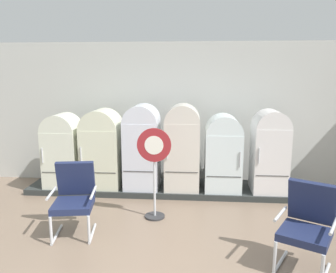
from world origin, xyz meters
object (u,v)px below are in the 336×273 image
at_px(refrigerator_2, 142,144).
at_px(armchair_right, 307,223).
at_px(refrigerator_0, 63,148).
at_px(armchair_left, 74,195).
at_px(refrigerator_1, 102,146).
at_px(refrigerator_3, 182,145).
at_px(refrigerator_4, 223,151).
at_px(refrigerator_5, 270,149).
at_px(sign_stand, 154,172).

relative_size(refrigerator_2, armchair_right, 1.55).
xyz_separation_m(refrigerator_0, armchair_left, (0.83, -1.68, -0.29)).
relative_size(refrigerator_1, refrigerator_3, 0.93).
xyz_separation_m(refrigerator_1, refrigerator_4, (2.29, 0.01, -0.04)).
distance_m(refrigerator_5, armchair_left, 3.53).
xyz_separation_m(refrigerator_3, armchair_right, (1.56, -2.31, -0.40)).
bearing_deg(refrigerator_1, armchair_right, -37.00).
height_order(refrigerator_0, refrigerator_3, refrigerator_3).
relative_size(refrigerator_2, refrigerator_3, 0.99).
xyz_separation_m(refrigerator_1, refrigerator_3, (1.54, -0.02, 0.07)).
bearing_deg(refrigerator_4, armchair_left, -142.55).
relative_size(refrigerator_3, sign_stand, 1.10).
bearing_deg(armchair_left, refrigerator_2, 67.48).
bearing_deg(refrigerator_1, refrigerator_4, 0.13).
distance_m(armchair_left, sign_stand, 1.24).
bearing_deg(refrigerator_2, refrigerator_0, -178.62).
xyz_separation_m(refrigerator_3, refrigerator_5, (1.60, 0.01, -0.05)).
relative_size(refrigerator_5, sign_stand, 1.04).
xyz_separation_m(refrigerator_3, sign_stand, (-0.39, -1.11, -0.20)).
bearing_deg(refrigerator_0, armchair_left, -63.83).
height_order(refrigerator_2, armchair_left, refrigerator_2).
relative_size(refrigerator_2, armchair_left, 1.55).
distance_m(refrigerator_4, sign_stand, 1.62).
bearing_deg(refrigerator_0, refrigerator_5, 0.18).
relative_size(refrigerator_1, refrigerator_4, 1.06).
bearing_deg(refrigerator_4, refrigerator_3, -178.11).
relative_size(refrigerator_0, refrigerator_1, 0.94).
bearing_deg(refrigerator_5, sign_stand, -150.65).
bearing_deg(armchair_left, refrigerator_4, 37.45).
bearing_deg(refrigerator_1, refrigerator_0, -178.22).
distance_m(refrigerator_0, refrigerator_3, 2.31).
distance_m(refrigerator_2, refrigerator_4, 1.52).
bearing_deg(sign_stand, refrigerator_1, 135.36).
relative_size(refrigerator_0, armchair_left, 1.37).
height_order(refrigerator_3, sign_stand, refrigerator_3).
distance_m(refrigerator_1, armchair_left, 1.74).
relative_size(refrigerator_5, armchair_right, 1.47).
relative_size(refrigerator_3, armchair_left, 1.56).
xyz_separation_m(refrigerator_0, refrigerator_4, (3.06, 0.03, 0.00)).
bearing_deg(armchair_left, sign_stand, 27.89).
xyz_separation_m(refrigerator_5, sign_stand, (-1.99, -1.12, -0.15)).
bearing_deg(refrigerator_4, sign_stand, -135.29).
bearing_deg(refrigerator_4, refrigerator_5, -1.13).
height_order(refrigerator_1, refrigerator_3, refrigerator_3).
xyz_separation_m(refrigerator_2, refrigerator_4, (1.52, -0.01, -0.10)).
xyz_separation_m(refrigerator_3, armchair_left, (-1.48, -1.69, -0.40)).
distance_m(refrigerator_3, armchair_right, 2.82).
distance_m(refrigerator_2, armchair_right, 3.33).
xyz_separation_m(refrigerator_4, armchair_left, (-2.23, -1.71, -0.29)).
bearing_deg(armchair_right, refrigerator_3, 124.00).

